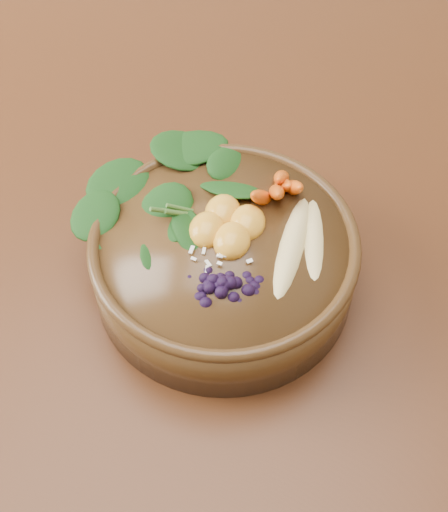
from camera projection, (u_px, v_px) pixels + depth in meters
The scene contains 9 objects.
ground at pixel (126, 401), 1.44m from camera, with size 4.00×4.00×0.00m, color #381E0F.
dining_table at pixel (71, 175), 0.92m from camera, with size 1.60×0.90×0.75m.
stoneware_bowl at pixel (224, 262), 0.68m from camera, with size 0.25×0.25×0.07m, color #4A3118.
kale_heap at pixel (187, 182), 0.67m from camera, with size 0.16×0.15×0.04m, color #184115, non-canonical shape.
carrot_cluster at pixel (278, 164), 0.66m from camera, with size 0.05×0.05×0.07m, color #DA5A15, non-canonical shape.
banana_halves at pixel (304, 234), 0.64m from camera, with size 0.05×0.14×0.02m.
mandarin_cluster at pixel (227, 218), 0.65m from camera, with size 0.07×0.08×0.03m, color gold, non-canonical shape.
blueberry_pile at pixel (222, 275), 0.60m from camera, with size 0.12×0.09×0.03m, color black, non-canonical shape.
coconut_flakes at pixel (224, 253), 0.64m from camera, with size 0.08×0.06×0.01m, color white, non-canonical shape.
Camera 1 is at (0.35, -0.57, 1.32)m, focal length 50.00 mm.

